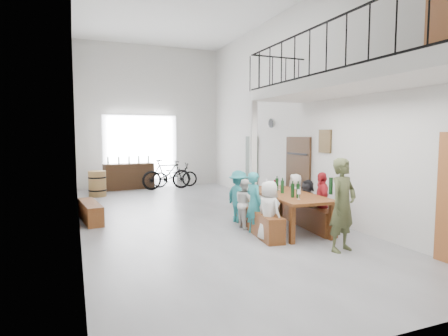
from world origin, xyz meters
name	(u,v)px	position (x,y,z in m)	size (l,w,h in m)	color
floor	(198,217)	(0.00, 0.00, 0.00)	(12.00, 12.00, 0.00)	slate
room_walls	(197,72)	(0.00, 0.00, 3.55)	(12.00, 12.00, 12.00)	silver
gateway_portal	(141,152)	(-0.40, 5.94, 1.40)	(2.80, 0.08, 2.80)	white
right_wall_decor	(337,149)	(2.70, -1.87, 1.74)	(0.07, 8.28, 5.07)	brown
balcony	(351,85)	(1.98, -3.13, 2.96)	(1.52, 5.62, 4.00)	silver
tasting_table	(286,197)	(1.44, -1.77, 0.71)	(1.18, 2.57, 0.79)	brown
bench_inner	(258,220)	(0.76, -1.77, 0.25)	(0.34, 2.15, 0.49)	brown
bench_wall	(305,214)	(1.98, -1.70, 0.26)	(0.29, 2.23, 0.51)	brown
tableware	(283,186)	(1.42, -1.69, 0.93)	(0.60, 1.86, 0.35)	black
side_bench	(90,212)	(-2.50, 0.59, 0.23)	(0.35, 1.61, 0.45)	brown
oak_barrel	(97,184)	(-2.12, 4.31, 0.43)	(0.58, 0.58, 0.85)	brown
serving_counter	(129,176)	(-0.90, 5.65, 0.49)	(1.84, 0.51, 0.97)	#3D2515
counter_bottles	(129,160)	(-0.90, 5.63, 1.11)	(1.58, 0.29, 0.28)	black
guest_left_a	(269,211)	(0.64, -2.48, 0.59)	(0.58, 0.37, 1.18)	silver
guest_left_b	(254,203)	(0.61, -1.88, 0.65)	(0.47, 0.31, 1.29)	teal
guest_left_c	(245,203)	(0.66, -1.36, 0.54)	(0.53, 0.41, 1.09)	silver
guest_left_d	(239,196)	(0.73, -0.83, 0.61)	(0.79, 0.45, 1.22)	teal
guest_right_a	(322,202)	(2.05, -2.22, 0.63)	(0.74, 0.31, 1.27)	#AA1D24
guest_right_b	(307,202)	(2.07, -1.67, 0.52)	(0.97, 0.31, 1.05)	black
guest_right_c	(295,197)	(2.09, -1.15, 0.56)	(0.55, 0.36, 1.12)	silver
host_standing	(343,205)	(1.54, -3.51, 0.83)	(0.60, 0.40, 1.65)	#434929
potted_plant	(272,199)	(2.45, 0.64, 0.19)	(0.35, 0.30, 0.39)	#124312
bicycle_near	(175,175)	(0.86, 5.58, 0.47)	(0.62, 1.78, 0.94)	black
bicycle_far	(167,174)	(0.41, 5.06, 0.56)	(0.53, 1.88, 1.13)	black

